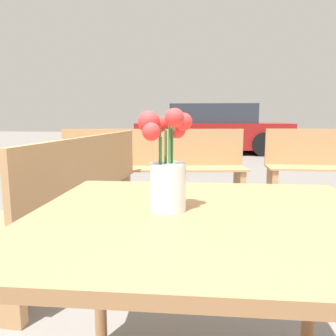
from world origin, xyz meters
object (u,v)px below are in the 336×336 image
Objects in this scene: table_front at (205,245)px; flower_vase at (167,171)px; bench_middle at (83,189)px; bicycle at (177,150)px; bench_near at (153,164)px; parked_car at (212,130)px.

table_front is 0.23m from flower_vase.
bench_middle is 4.08m from bicycle.
bench_middle is at bearing 124.09° from table_front.
table_front is 0.50× the size of bench_near.
table_front is at bearing -83.55° from bicycle.
table_front is 1.58m from bench_middle.
flower_vase is at bearing 171.04° from table_front.
parked_car reaches higher than bicycle.
bicycle is (-0.61, 5.37, -0.28)m from table_front.
parked_car is (0.18, 8.40, -0.20)m from flower_vase.
flower_vase is at bearing -79.24° from bench_near.
bench_middle is (-0.29, -1.25, -0.00)m from bench_near.
bench_near is (-0.59, 2.56, -0.15)m from table_front.
bench_middle is 1.16× the size of bicycle.
bicycle is at bearing 95.30° from flower_vase.
flower_vase is 2.61m from bench_near.
bench_middle reaches higher than table_front.
parked_car reaches higher than table_front.
flower_vase is 1.55m from bench_middle.
bench_near is 5.89m from parked_car.
table_front is at bearing -76.94° from bench_near.
bicycle is (-0.50, 5.35, -0.48)m from flower_vase.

